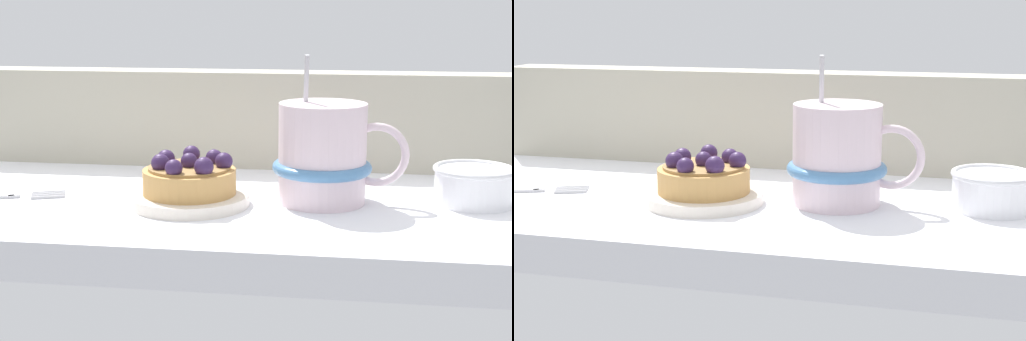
{
  "view_description": "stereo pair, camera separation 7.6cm",
  "coord_description": "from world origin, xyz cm",
  "views": [
    {
      "loc": [
        13.87,
        -76.44,
        20.03
      ],
      "look_at": [
        3.12,
        -2.97,
        3.45
      ],
      "focal_mm": 52.32,
      "sensor_mm": 36.0,
      "label": 1
    },
    {
      "loc": [
        21.32,
        -74.96,
        20.03
      ],
      "look_at": [
        3.12,
        -2.97,
        3.45
      ],
      "focal_mm": 52.32,
      "sensor_mm": 36.0,
      "label": 2
    }
  ],
  "objects": [
    {
      "name": "dessert_fork",
      "position": [
        -24.91,
        -5.39,
        0.3
      ],
      "size": [
        15.57,
        7.03,
        0.6
      ],
      "color": "#B7B7BC",
      "rests_on": "ground_plane"
    },
    {
      "name": "ground_plane",
      "position": [
        0.0,
        0.0,
        -1.86
      ],
      "size": [
        75.81,
        37.37,
        3.72
      ],
      "primitive_type": "cube",
      "color": "white"
    },
    {
      "name": "raspberry_tart",
      "position": [
        -3.49,
        -4.48,
        2.88
      ],
      "size": [
        9.49,
        9.49,
        4.38
      ],
      "color": "tan",
      "rests_on": "dessert_plate"
    },
    {
      "name": "coffee_mug",
      "position": [
        9.94,
        -1.48,
        4.98
      ],
      "size": [
        13.93,
        10.25,
        15.17
      ],
      "color": "silver",
      "rests_on": "ground_plane"
    },
    {
      "name": "window_rail_back",
      "position": [
        0.0,
        15.82,
        5.94
      ],
      "size": [
        74.29,
        5.73,
        11.89
      ],
      "primitive_type": "cube",
      "color": "#B2AD99",
      "rests_on": "ground_plane"
    },
    {
      "name": "dessert_plate",
      "position": [
        -3.51,
        -4.47,
        0.55
      ],
      "size": [
        12.25,
        12.25,
        1.18
      ],
      "color": "silver",
      "rests_on": "ground_plane"
    },
    {
      "name": "sugar_bowl",
      "position": [
        25.18,
        0.35,
        2.09
      ],
      "size": [
        8.33,
        8.33,
        3.92
      ],
      "color": "white",
      "rests_on": "ground_plane"
    }
  ]
}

